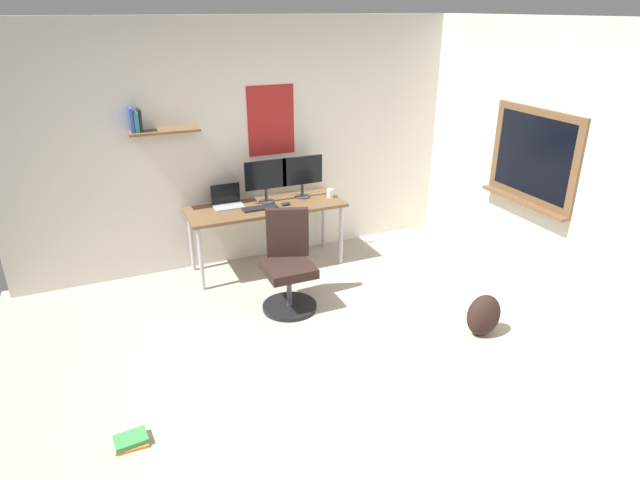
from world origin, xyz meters
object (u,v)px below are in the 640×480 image
Objects in this scene: monitor_primary at (266,178)px; coffee_mug at (330,193)px; desk at (266,211)px; backpack at (484,315)px; office_chair at (289,267)px; book_stack_on_floor at (131,441)px; laptop at (227,201)px; computer_mouse at (285,204)px; keyboard at (260,208)px; monitor_secondary at (302,174)px.

monitor_primary is 5.04× the size of coffee_mug.
desk reaches higher than backpack.
monitor_primary is at bearing 66.66° from desk.
office_chair is at bearing -95.16° from desk.
book_stack_on_floor is at bearing -127.67° from desk.
laptop is 2.98× the size of computer_mouse.
backpack is at bearing -60.58° from computer_mouse.
keyboard is at bearing 180.00° from computer_mouse.
book_stack_on_floor is at bearing -138.38° from coffee_mug.
office_chair is 10.33× the size of coffee_mug.
monitor_primary is at bearing 82.94° from office_chair.
desk is at bearing 178.01° from coffee_mug.
monitor_secondary is at bearing 17.58° from keyboard.
coffee_mug is at bearing -1.99° from desk.
office_chair reaches higher than keyboard.
keyboard is 0.28m from computer_mouse.
computer_mouse reaches higher than keyboard.
desk is 3.62× the size of monitor_secondary.
monitor_secondary is 0.38m from coffee_mug.
backpack is (1.39, -1.15, -0.21)m from office_chair.
monitor_primary reaches higher than coffee_mug.
computer_mouse is 0.47× the size of book_stack_on_floor.
desk is 18.26× the size of coffee_mug.
laptop reaches higher than desk.
monitor_primary is at bearing 180.00° from monitor_secondary.
computer_mouse is 0.27× the size of backpack.
office_chair is at bearing -89.75° from keyboard.
keyboard is 1.67× the size of book_stack_on_floor.
backpack is (1.31, -2.04, -0.46)m from desk.
laptop reaches higher than backpack.
computer_mouse reaches higher than backpack.
monitor_primary is 0.74m from coffee_mug.
desk is at bearing 42.01° from keyboard.
office_chair is 0.92m from computer_mouse.
computer_mouse reaches higher than desk.
coffee_mug is (0.82, 0.87, 0.36)m from office_chair.
laptop reaches higher than computer_mouse.
monitor_primary reaches higher than laptop.
office_chair is 9.13× the size of computer_mouse.
monitor_primary is 1.20× the size of backpack.
book_stack_on_floor is (-1.60, -1.28, -0.38)m from office_chair.
computer_mouse is at bearing -21.11° from desk.
office_chair is at bearing -73.98° from laptop.
monitor_primary reaches higher than office_chair.
monitor_secondary reaches higher than desk.
laptop is (-0.30, 1.04, 0.37)m from office_chair.
desk is at bearing -168.10° from monitor_secondary.
monitor_primary is at bearing -6.55° from laptop.
coffee_mug is (0.74, -0.03, 0.11)m from desk.
office_chair reaches higher than backpack.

